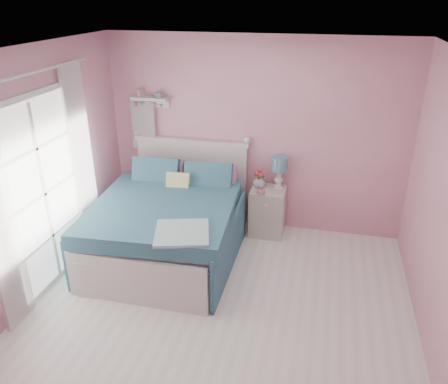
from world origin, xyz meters
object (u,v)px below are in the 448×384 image
at_px(vase, 259,181).
at_px(teacup, 261,191).
at_px(bed, 169,225).
at_px(nightstand, 267,211).
at_px(table_lamp, 279,166).

bearing_deg(vase, teacup, -73.32).
bearing_deg(vase, bed, -139.09).
height_order(nightstand, vase, vase).
relative_size(table_lamp, vase, 2.52).
relative_size(bed, teacup, 20.93).
distance_m(bed, teacup, 1.26).
xyz_separation_m(vase, teacup, (0.06, -0.21, -0.05)).
bearing_deg(bed, table_lamp, 32.75).
bearing_deg(vase, nightstand, -19.05).
xyz_separation_m(bed, vase, (0.98, 0.85, 0.34)).
relative_size(vase, teacup, 1.68).
relative_size(bed, vase, 12.44).
xyz_separation_m(nightstand, teacup, (-0.07, -0.16, 0.37)).
bearing_deg(teacup, vase, 106.68).
bearing_deg(table_lamp, teacup, -124.76).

